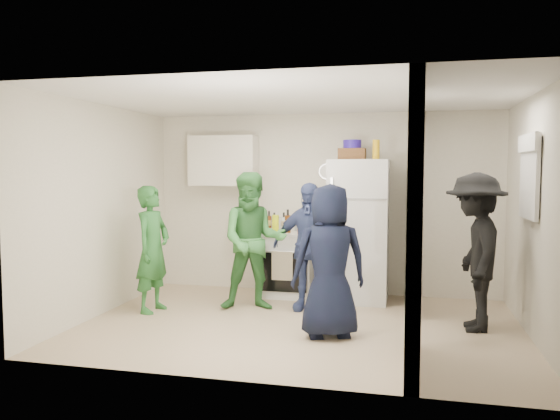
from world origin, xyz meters
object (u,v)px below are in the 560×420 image
(fridge, at_px, (359,230))
(person_green_left, at_px, (153,249))
(person_navy, at_px, (329,261))
(yellow_cup_stack_top, at_px, (376,150))
(person_nook, at_px, (475,252))
(stove, at_px, (288,264))
(person_green_center, at_px, (253,241))
(blue_bowl, at_px, (352,144))
(wicker_basket, at_px, (352,154))
(person_denim, at_px, (309,247))

(fridge, distance_m, person_green_left, 2.65)
(person_green_left, height_order, person_navy, person_navy)
(yellow_cup_stack_top, xyz_separation_m, person_nook, (1.12, -0.98, -1.13))
(person_navy, bearing_deg, stove, -84.43)
(stove, relative_size, person_green_left, 0.57)
(person_green_center, height_order, person_nook, person_nook)
(blue_bowl, bearing_deg, yellow_cup_stack_top, -25.11)
(wicker_basket, xyz_separation_m, person_nook, (1.44, -1.13, -1.08))
(blue_bowl, bearing_deg, fridge, -26.57)
(fridge, xyz_separation_m, blue_bowl, (-0.10, 0.05, 1.13))
(blue_bowl, bearing_deg, person_green_center, -143.39)
(stove, relative_size, yellow_cup_stack_top, 3.50)
(blue_bowl, bearing_deg, wicker_basket, 0.00)
(wicker_basket, height_order, person_navy, wicker_basket)
(person_navy, bearing_deg, person_nook, -177.57)
(person_green_left, bearing_deg, person_green_center, -65.01)
(wicker_basket, distance_m, person_green_center, 1.76)
(yellow_cup_stack_top, xyz_separation_m, person_navy, (-0.37, -1.58, -1.19))
(person_green_left, relative_size, person_denim, 0.98)
(fridge, bearing_deg, blue_bowl, 153.43)
(fridge, height_order, person_denim, fridge)
(wicker_basket, xyz_separation_m, person_green_center, (-1.12, -0.83, -1.08))
(person_denim, xyz_separation_m, person_navy, (0.40, -1.03, 0.01))
(person_denim, bearing_deg, person_navy, -60.95)
(wicker_basket, bearing_deg, blue_bowl, 0.00)
(fridge, relative_size, blue_bowl, 7.73)
(stove, height_order, person_navy, person_navy)
(yellow_cup_stack_top, bearing_deg, person_green_center, -154.67)
(wicker_basket, height_order, blue_bowl, blue_bowl)
(person_navy, relative_size, person_nook, 0.93)
(wicker_basket, xyz_separation_m, yellow_cup_stack_top, (0.32, -0.15, 0.05))
(yellow_cup_stack_top, distance_m, person_green_center, 1.95)
(wicker_basket, bearing_deg, yellow_cup_stack_top, -25.11)
(yellow_cup_stack_top, height_order, person_navy, yellow_cup_stack_top)
(person_navy, bearing_deg, person_green_center, -59.96)
(yellow_cup_stack_top, relative_size, person_green_left, 0.16)
(blue_bowl, bearing_deg, person_nook, -38.10)
(fridge, relative_size, person_green_left, 1.21)
(wicker_basket, bearing_deg, person_green_left, -152.10)
(yellow_cup_stack_top, relative_size, person_nook, 0.15)
(stove, relative_size, wicker_basket, 2.50)
(blue_bowl, distance_m, yellow_cup_stack_top, 0.36)
(stove, height_order, fridge, fridge)
(stove, xyz_separation_m, person_green_center, (-0.26, -0.81, 0.41))
(stove, bearing_deg, wicker_basket, 1.33)
(fridge, xyz_separation_m, person_nook, (1.34, -1.08, -0.08))
(fridge, bearing_deg, person_nook, -38.85)
(yellow_cup_stack_top, xyz_separation_m, person_denim, (-0.77, -0.56, -1.20))
(person_nook, bearing_deg, yellow_cup_stack_top, -131.32)
(stove, height_order, yellow_cup_stack_top, yellow_cup_stack_top)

